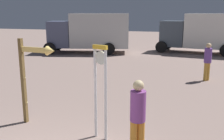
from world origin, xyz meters
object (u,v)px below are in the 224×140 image
(box_truck_near, at_px, (91,32))
(arrow_sign, at_px, (33,68))
(person_distant, at_px, (208,60))
(standing_clock, at_px, (101,85))
(person_near_clock, at_px, (138,115))
(box_truck_far, at_px, (206,32))

(box_truck_near, bearing_deg, arrow_sign, -76.17)
(arrow_sign, xyz_separation_m, person_distant, (4.96, 6.45, -0.66))
(standing_clock, distance_m, person_near_clock, 1.27)
(box_truck_near, bearing_deg, person_near_clock, -65.85)
(standing_clock, xyz_separation_m, person_distant, (2.94, 6.73, -0.41))
(arrow_sign, relative_size, person_near_clock, 1.39)
(standing_clock, distance_m, arrow_sign, 2.05)
(standing_clock, bearing_deg, person_distant, 66.37)
(box_truck_far, bearing_deg, person_distant, -92.79)
(person_near_clock, bearing_deg, box_truck_near, 114.15)
(box_truck_near, height_order, box_truck_far, box_truck_near)
(arrow_sign, relative_size, person_distant, 1.38)
(arrow_sign, height_order, box_truck_near, box_truck_near)
(arrow_sign, distance_m, person_near_clock, 3.25)
(arrow_sign, relative_size, box_truck_far, 0.35)
(person_near_clock, relative_size, person_distant, 0.99)
(box_truck_far, bearing_deg, box_truck_near, -166.69)
(person_distant, height_order, box_truck_far, box_truck_far)
(standing_clock, relative_size, box_truck_near, 0.35)
(box_truck_near, bearing_deg, standing_clock, -68.62)
(person_distant, relative_size, box_truck_near, 0.26)
(person_distant, bearing_deg, standing_clock, -113.63)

